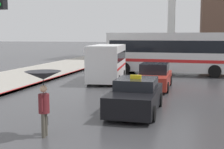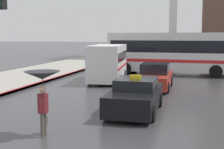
% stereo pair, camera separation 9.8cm
% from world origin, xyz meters
% --- Properties ---
extents(taxi, '(1.91, 4.15, 1.54)m').
position_xyz_m(taxi, '(1.79, 7.04, 0.65)').
color(taxi, black).
rests_on(taxi, ground_plane).
extents(sedan_red, '(1.91, 4.31, 1.48)m').
position_xyz_m(sedan_red, '(1.84, 13.10, 0.67)').
color(sedan_red, '#A52D23').
rests_on(sedan_red, ground_plane).
extents(ambulance_van, '(2.56, 5.43, 2.49)m').
position_xyz_m(ambulance_van, '(-1.64, 15.22, 1.38)').
color(ambulance_van, white).
rests_on(ambulance_van, ground_plane).
extents(city_bus, '(10.46, 3.11, 3.36)m').
position_xyz_m(city_bus, '(2.39, 20.37, 1.86)').
color(city_bus, silver).
rests_on(city_bus, ground_plane).
extents(pedestrian_with_umbrella, '(1.11, 1.11, 2.05)m').
position_xyz_m(pedestrian_with_umbrella, '(-0.40, 3.21, 1.66)').
color(pedestrian_with_umbrella, '#4C473D').
rests_on(pedestrian_with_umbrella, ground_plane).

